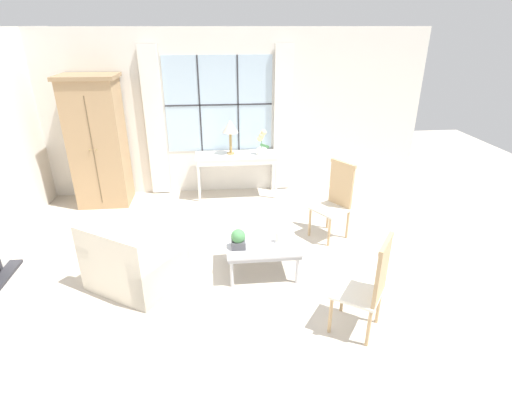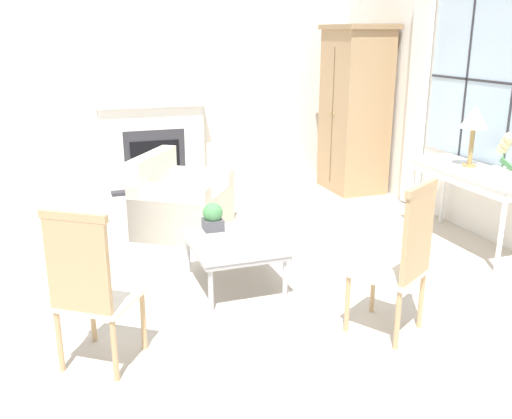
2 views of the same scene
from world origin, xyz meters
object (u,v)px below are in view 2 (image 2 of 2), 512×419
at_px(potted_plant_small, 213,217).
at_px(pillar_candle, 240,241).
at_px(armoire, 355,110).
at_px(coffee_table, 234,245).
at_px(potted_orchid, 503,160).
at_px(fireplace, 153,138).
at_px(accent_chair_wooden, 89,284).
at_px(table_lamp, 474,119).
at_px(side_chair_wooden, 403,254).
at_px(armchair_upholstered, 181,205).
at_px(console_table, 473,177).

relative_size(potted_plant_small, pillar_candle, 1.65).
xyz_separation_m(armoire, coffee_table, (2.44, -2.41, -0.71)).
xyz_separation_m(potted_orchid, coffee_table, (-0.27, -2.42, -0.59)).
relative_size(fireplace, armoire, 0.98).
bearing_deg(accent_chair_wooden, table_lamp, 107.47).
height_order(potted_orchid, side_chair_wooden, potted_orchid).
bearing_deg(table_lamp, coffee_table, -84.09).
bearing_deg(armchair_upholstered, side_chair_wooden, 19.83).
height_order(console_table, side_chair_wooden, side_chair_wooden).
xyz_separation_m(coffee_table, pillar_candle, (0.20, -0.01, 0.11)).
height_order(console_table, potted_plant_small, console_table).
bearing_deg(potted_orchid, console_table, 171.84).
xyz_separation_m(console_table, coffee_table, (0.16, -2.48, -0.33)).
bearing_deg(side_chair_wooden, coffee_table, -143.82).
bearing_deg(table_lamp, console_table, -13.69).
distance_m(side_chair_wooden, potted_plant_small, 1.73).
bearing_deg(armoire, accent_chair_wooden, -47.14).
xyz_separation_m(table_lamp, side_chair_wooden, (1.41, -1.66, -0.64)).
relative_size(console_table, coffee_table, 1.62).
bearing_deg(armchair_upholstered, fireplace, 179.08).
bearing_deg(pillar_candle, fireplace, -178.63).
distance_m(fireplace, armchair_upholstered, 1.87).
height_order(armoire, console_table, armoire).
relative_size(armoire, accent_chair_wooden, 2.00).
xyz_separation_m(table_lamp, accent_chair_wooden, (1.16, -3.69, -0.66)).
xyz_separation_m(console_table, potted_plant_small, (-0.13, -2.57, -0.17)).
xyz_separation_m(potted_orchid, armchair_upholstered, (-1.79, -2.54, -0.67)).
xyz_separation_m(console_table, table_lamp, (-0.10, 0.02, 0.55)).
distance_m(table_lamp, side_chair_wooden, 2.27).
relative_size(table_lamp, accent_chair_wooden, 0.56).
xyz_separation_m(table_lamp, potted_orchid, (0.53, -0.09, -0.29)).
relative_size(coffee_table, potted_plant_small, 3.64).
relative_size(fireplace, table_lamp, 3.51).
relative_size(fireplace, accent_chair_wooden, 1.97).
distance_m(fireplace, potted_plant_small, 3.05).
bearing_deg(pillar_candle, side_chair_wooden, 41.66).
bearing_deg(console_table, armchair_upholstered, -117.55).
xyz_separation_m(armoire, accent_chair_wooden, (3.34, -3.60, -0.49)).
height_order(armoire, table_lamp, armoire).
relative_size(potted_orchid, pillar_candle, 2.94).
bearing_deg(coffee_table, armchair_upholstered, -175.50).
distance_m(console_table, potted_orchid, 0.51).
bearing_deg(pillar_candle, console_table, 98.30).
height_order(accent_chair_wooden, coffee_table, accent_chair_wooden).
bearing_deg(armchair_upholstered, potted_orchid, 54.79).
xyz_separation_m(fireplace, potted_plant_small, (3.05, -0.00, -0.16)).
bearing_deg(side_chair_wooden, armoire, 156.41).
distance_m(side_chair_wooden, pillar_candle, 1.29).
distance_m(armoire, armchair_upholstered, 2.81).
bearing_deg(potted_orchid, potted_plant_small, -102.67).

